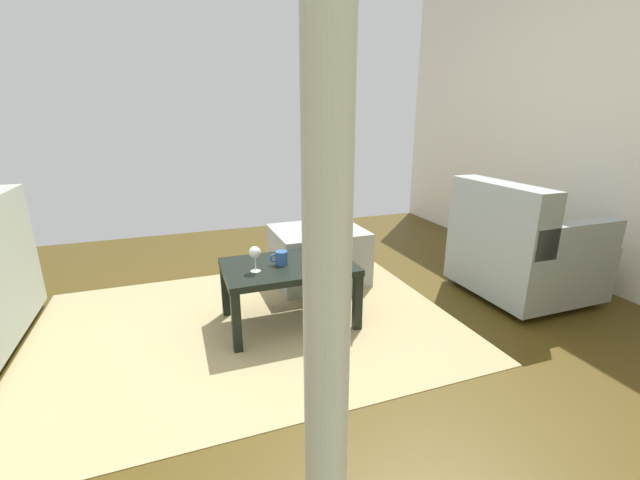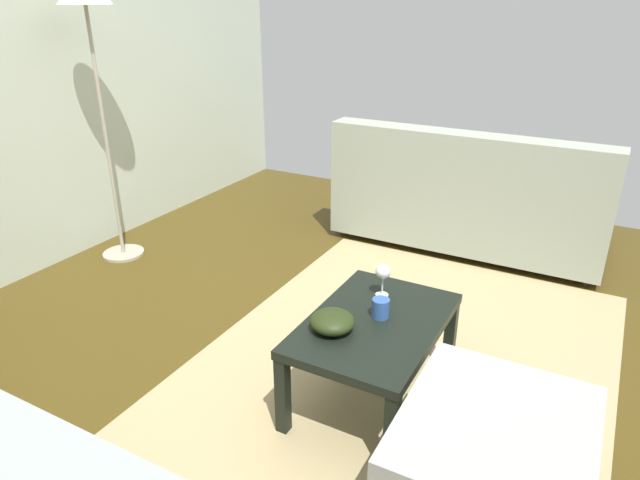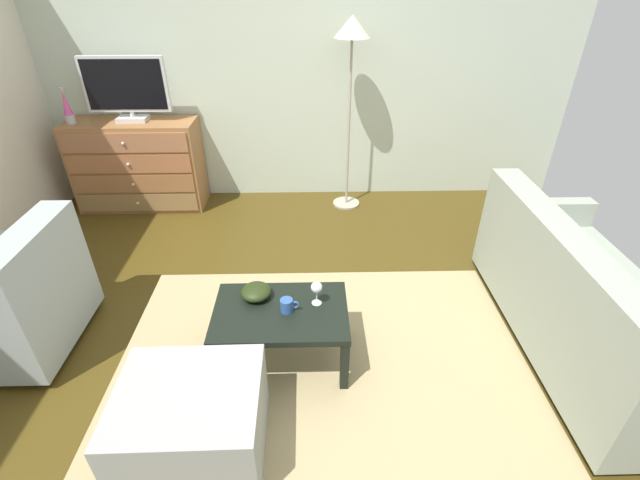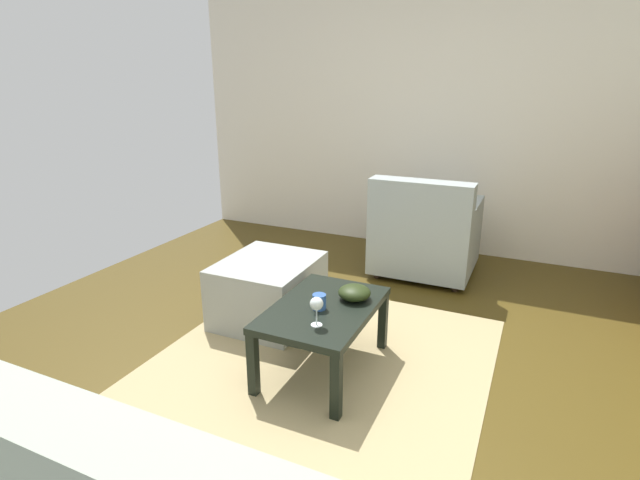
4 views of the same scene
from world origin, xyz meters
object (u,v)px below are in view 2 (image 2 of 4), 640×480
Objects in this scene: couch_large at (469,200)px; ottoman at (490,472)px; coffee_table at (374,331)px; standing_lamp at (87,18)px; wine_glass at (383,273)px; mug at (381,308)px; bowl_decorative at (332,321)px.

ottoman is (-2.33, -0.70, -0.12)m from couch_large.
coffee_table is 0.45× the size of standing_lamp.
coffee_table is 5.14× the size of wine_glass.
mug is 0.61× the size of bowl_decorative.
mug reaches higher than ottoman.
wine_glass is 2.36m from standing_lamp.
mug is 0.79m from ottoman.
mug is (-0.18, -0.07, -0.07)m from wine_glass.
mug is 0.06× the size of couch_large.
couch_large is at bearing 2.77° from coffee_table.
standing_lamp is (0.35, 2.09, 1.03)m from wine_glass.
bowl_decorative is at bearing 170.02° from wine_glass.
coffee_table is 0.75m from ottoman.
wine_glass reaches higher than coffee_table.
couch_large is at bearing -56.90° from standing_lamp.
couch_large is 2.74m from standing_lamp.
mug and bowl_decorative have the same top height.
coffee_table is at bearing -104.82° from standing_lamp.
wine_glass is 0.22× the size of ottoman.
couch_large is at bearing -0.91° from bowl_decorative.
coffee_table is 1.91m from couch_large.
bowl_decorative is 2.07m from couch_large.
couch_large is 1.03× the size of standing_lamp.
bowl_decorative is at bearing 146.02° from mug.
couch_large is (1.87, 0.10, -0.11)m from mug.
coffee_table is 2.53m from standing_lamp.
mug is 1.87m from couch_large.
ottoman is at bearing -124.53° from coffee_table.
ottoman is at bearing -109.71° from bowl_decorative.
standing_lamp is (0.99, 2.76, 1.33)m from ottoman.
bowl_decorative is at bearing 179.09° from couch_large.
coffee_table is 0.11m from mug.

